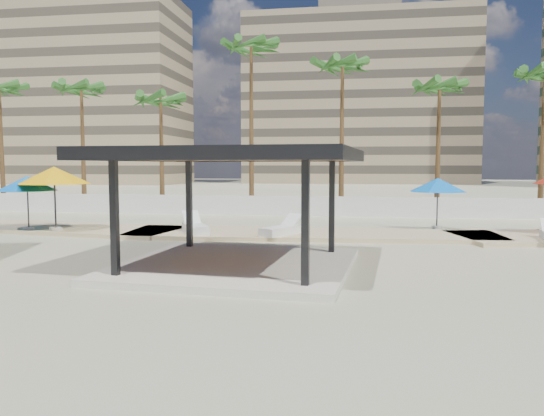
# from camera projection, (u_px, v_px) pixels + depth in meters

# --- Properties ---
(ground) EXTENTS (200.00, 200.00, 0.00)m
(ground) POSITION_uv_depth(u_px,v_px,m) (227.00, 264.00, 16.65)
(ground) COLOR #C8B485
(ground) RESTS_ON ground
(promenade) EXTENTS (44.45, 7.97, 0.24)m
(promenade) POSITION_uv_depth(u_px,v_px,m) (311.00, 233.00, 23.87)
(promenade) COLOR #C6B284
(promenade) RESTS_ON ground
(boundary_wall) EXTENTS (56.00, 0.30, 1.20)m
(boundary_wall) POSITION_uv_depth(u_px,v_px,m) (290.00, 206.00, 32.34)
(boundary_wall) COLOR silver
(boundary_wall) RESTS_ON ground
(building_west) EXTENTS (34.00, 16.00, 32.40)m
(building_west) POSITION_uv_depth(u_px,v_px,m) (81.00, 92.00, 88.97)
(building_west) COLOR #937F60
(building_west) RESTS_ON ground
(building_mid) EXTENTS (38.00, 16.00, 30.40)m
(building_mid) POSITION_uv_depth(u_px,v_px,m) (358.00, 100.00, 91.60)
(building_mid) COLOR #847259
(building_mid) RESTS_ON ground
(pavilion_central) EXTENTS (7.56, 7.56, 3.57)m
(pavilion_central) POSITION_uv_depth(u_px,v_px,m) (236.00, 198.00, 15.74)
(pavilion_central) COLOR beige
(pavilion_central) RESTS_ON ground
(umbrella_b) EXTENTS (4.00, 4.00, 2.85)m
(umbrella_b) POSITION_uv_depth(u_px,v_px,m) (54.00, 176.00, 23.62)
(umbrella_b) COLOR beige
(umbrella_b) RESTS_ON promenade
(umbrella_d) EXTENTS (3.48, 3.48, 2.33)m
(umbrella_d) POSITION_uv_depth(u_px,v_px,m) (438.00, 185.00, 24.31)
(umbrella_d) COLOR beige
(umbrella_d) RESTS_ON promenade
(umbrella_f) EXTENTS (3.27, 3.27, 2.43)m
(umbrella_f) POSITION_uv_depth(u_px,v_px,m) (27.00, 184.00, 23.86)
(umbrella_f) COLOR beige
(umbrella_f) RESTS_ON promenade
(lounger_a) EXTENTS (1.79, 2.41, 0.89)m
(lounger_a) POSITION_uv_depth(u_px,v_px,m) (195.00, 228.00, 22.82)
(lounger_a) COLOR white
(lounger_a) RESTS_ON promenade
(lounger_b) EXTENTS (1.67, 2.25, 0.83)m
(lounger_b) POSITION_uv_depth(u_px,v_px,m) (281.00, 230.00, 22.23)
(lounger_b) COLOR white
(lounger_b) RESTS_ON promenade
(palm_b) EXTENTS (3.00, 3.00, 9.18)m
(palm_b) POSITION_uv_depth(u_px,v_px,m) (81.00, 94.00, 36.77)
(palm_b) COLOR brown
(palm_b) RESTS_ON ground
(palm_c) EXTENTS (3.00, 3.00, 8.22)m
(palm_c) POSITION_uv_depth(u_px,v_px,m) (161.00, 104.00, 35.30)
(palm_c) COLOR brown
(palm_c) RESTS_ON ground
(palm_d) EXTENTS (3.00, 3.00, 11.71)m
(palm_d) POSITION_uv_depth(u_px,v_px,m) (251.00, 54.00, 34.87)
(palm_d) COLOR brown
(palm_d) RESTS_ON ground
(palm_e) EXTENTS (3.00, 3.00, 10.23)m
(palm_e) POSITION_uv_depth(u_px,v_px,m) (342.00, 72.00, 33.54)
(palm_e) COLOR brown
(palm_e) RESTS_ON ground
(palm_f) EXTENTS (3.00, 3.00, 8.75)m
(palm_f) POSITION_uv_depth(u_px,v_px,m) (440.00, 92.00, 32.90)
(palm_f) COLOR brown
(palm_f) RESTS_ON ground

